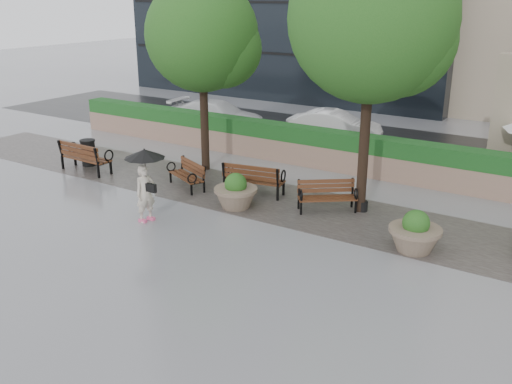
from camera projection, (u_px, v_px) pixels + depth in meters
The scene contains 17 objects.
ground at pixel (216, 235), 14.63m from camera, with size 100.00×100.00×0.00m, color gray.
cobble_strip at pixel (276, 201), 17.00m from camera, with size 28.00×3.20×0.01m, color #383330.
hedge_wall at pixel (335, 150), 19.96m from camera, with size 24.00×0.80×1.35m.
asphalt_street at pixel (376, 145), 23.35m from camera, with size 40.00×7.00×0.00m, color black.
bench_0 at pixel (86, 163), 19.73m from camera, with size 1.98×0.82×1.05m.
bench_1 at pixel (187, 180), 18.13m from camera, with size 1.68×1.20×0.84m.
bench_2 at pixel (254, 185), 17.49m from camera, with size 1.95×1.06×1.00m.
bench_3 at pixel (327, 202), 16.18m from camera, with size 1.69×1.50×0.88m.
planter_left at pixel (236, 194), 16.38m from camera, with size 1.25×1.25×1.04m.
planter_right at pixel (415, 235), 13.61m from camera, with size 1.25×1.25×1.05m.
trash_bin at pixel (88, 153), 20.39m from camera, with size 0.54×0.54×0.90m, color black.
lamppost at pixel (366, 151), 15.66m from camera, with size 0.28×0.28×4.06m.
tree_0 at pixel (207, 39), 18.62m from camera, with size 3.76×3.71×6.45m.
tree_1 at pixel (379, 24), 14.55m from camera, with size 4.35×4.35×7.45m.
car_left at pixel (218, 115), 25.74m from camera, with size 1.83×4.49×1.30m, color white.
car_right at pixel (334, 126), 23.74m from camera, with size 1.35×3.86×1.27m, color white.
pedestrian at pixel (145, 178), 15.18m from camera, with size 1.09×1.09×2.00m.
Camera 1 is at (8.15, -10.73, 5.90)m, focal length 40.00 mm.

